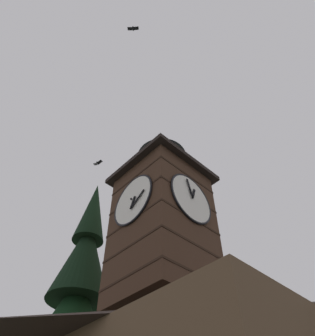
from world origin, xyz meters
The scene contains 3 objects.
clock_tower centered at (0.04, -2.46, 11.36)m, with size 4.40×4.40×10.40m.
flying_bird_high centered at (4.62, -0.21, 22.74)m, with size 0.64×0.66×0.16m.
flying_bird_low centered at (1.95, -6.45, 16.95)m, with size 0.34×0.68×0.15m.
Camera 1 is at (8.73, 6.50, 1.65)m, focal length 34.41 mm.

